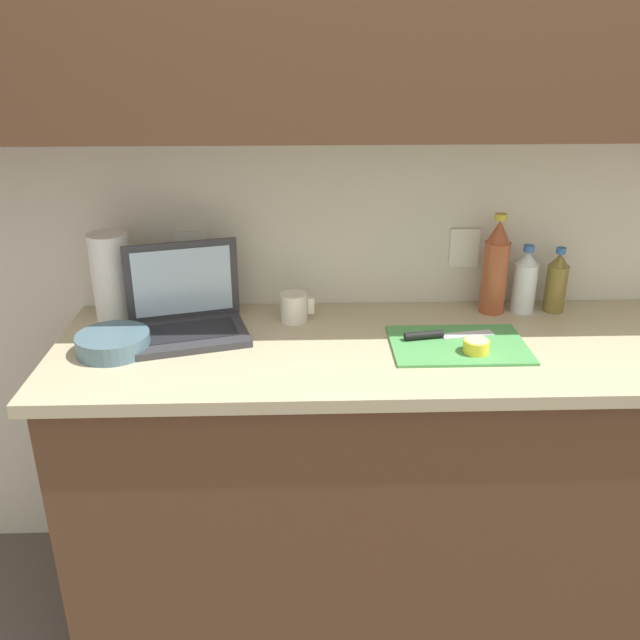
% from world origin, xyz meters
% --- Properties ---
extents(ground_plane, '(12.00, 12.00, 0.00)m').
position_xyz_m(ground_plane, '(0.00, 0.00, 0.00)').
color(ground_plane, '#564C47').
rests_on(ground_plane, ground).
extents(wall_back, '(5.20, 0.38, 2.60)m').
position_xyz_m(wall_back, '(-0.00, 0.23, 1.56)').
color(wall_back, silver).
rests_on(wall_back, ground_plane).
extents(counter_unit, '(2.13, 0.61, 0.88)m').
position_xyz_m(counter_unit, '(0.02, 0.00, 0.45)').
color(counter_unit, brown).
rests_on(counter_unit, ground_plane).
extents(laptop, '(0.36, 0.31, 0.25)m').
position_xyz_m(laptop, '(-0.71, 0.10, 0.94)').
color(laptop, '#333338').
rests_on(laptop, counter_unit).
extents(cutting_board, '(0.37, 0.25, 0.01)m').
position_xyz_m(cutting_board, '(0.04, -0.02, 0.89)').
color(cutting_board, '#4C9E51').
rests_on(cutting_board, counter_unit).
extents(knife, '(0.26, 0.07, 0.02)m').
position_xyz_m(knife, '(-0.02, 0.02, 0.90)').
color(knife, silver).
rests_on(knife, cutting_board).
extents(lemon_half_cut, '(0.07, 0.07, 0.04)m').
position_xyz_m(lemon_half_cut, '(0.08, -0.08, 0.91)').
color(lemon_half_cut, yellow).
rests_on(lemon_half_cut, cutting_board).
extents(bottle_green_soda, '(0.06, 0.06, 0.20)m').
position_xyz_m(bottle_green_soda, '(0.39, 0.23, 0.97)').
color(bottle_green_soda, olive).
rests_on(bottle_green_soda, counter_unit).
extents(bottle_oil_tall, '(0.07, 0.07, 0.21)m').
position_xyz_m(bottle_oil_tall, '(0.29, 0.23, 0.98)').
color(bottle_oil_tall, silver).
rests_on(bottle_oil_tall, counter_unit).
extents(bottle_water_clear, '(0.08, 0.08, 0.31)m').
position_xyz_m(bottle_water_clear, '(0.20, 0.23, 1.02)').
color(bottle_water_clear, '#A34C2D').
rests_on(bottle_water_clear, counter_unit).
extents(measuring_cup, '(0.10, 0.08, 0.09)m').
position_xyz_m(measuring_cup, '(-0.41, 0.17, 0.92)').
color(measuring_cup, silver).
rests_on(measuring_cup, counter_unit).
extents(bowl_white, '(0.19, 0.19, 0.05)m').
position_xyz_m(bowl_white, '(-0.89, -0.02, 0.91)').
color(bowl_white, slate).
rests_on(bowl_white, counter_unit).
extents(paper_towel_roll, '(0.12, 0.12, 0.26)m').
position_xyz_m(paper_towel_roll, '(-0.93, 0.21, 1.01)').
color(paper_towel_roll, white).
rests_on(paper_towel_roll, counter_unit).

